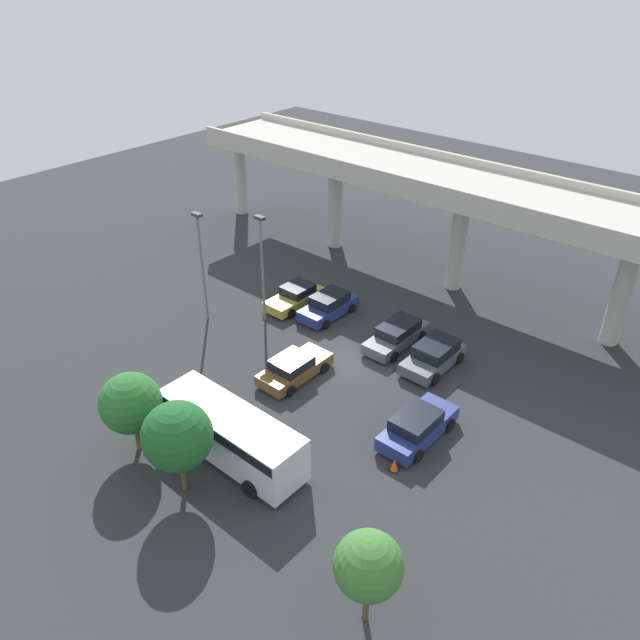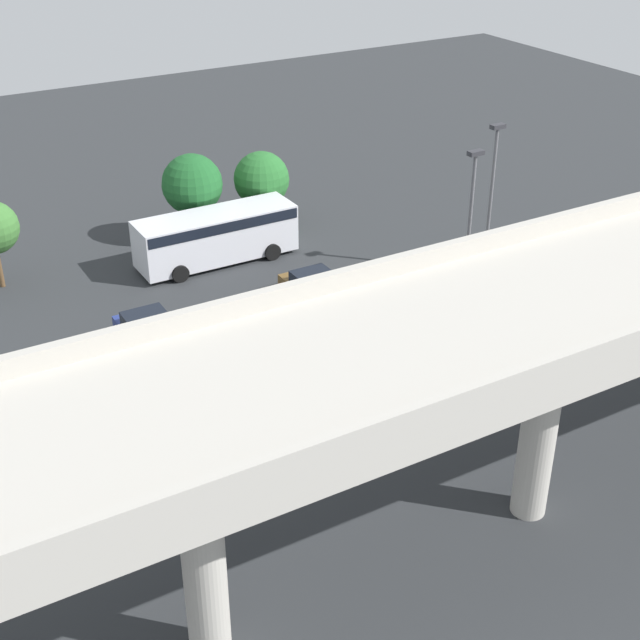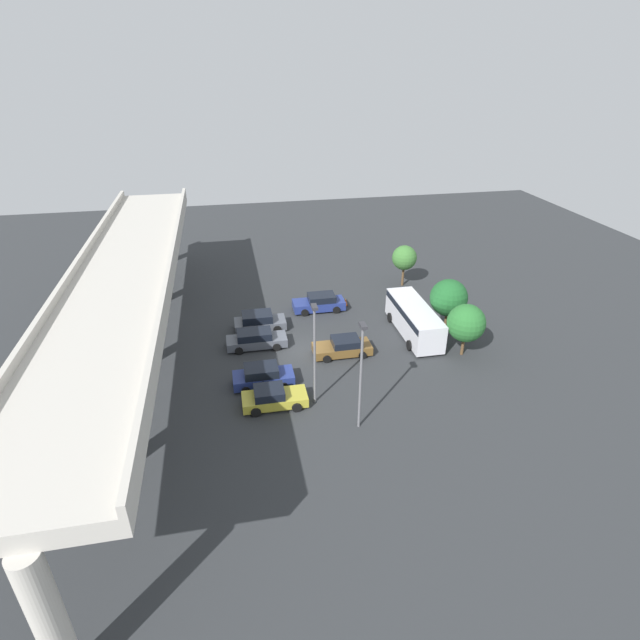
{
  "view_description": "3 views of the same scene",
  "coord_description": "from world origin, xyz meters",
  "px_view_note": "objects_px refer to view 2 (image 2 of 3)",
  "views": [
    {
      "loc": [
        18.62,
        -23.69,
        21.37
      ],
      "look_at": [
        -1.95,
        0.17,
        2.14
      ],
      "focal_mm": 35.0,
      "sensor_mm": 36.0,
      "label": 1
    },
    {
      "loc": [
        16.8,
        28.22,
        19.13
      ],
      "look_at": [
        0.13,
        -0.43,
        0.77
      ],
      "focal_mm": 50.0,
      "sensor_mm": 36.0,
      "label": 2
    },
    {
      "loc": [
        -34.09,
        5.38,
        20.75
      ],
      "look_at": [
        0.65,
        -1.43,
        2.23
      ],
      "focal_mm": 28.0,
      "sensor_mm": 36.0,
      "label": 3
    }
  ],
  "objects_px": {
    "lamp_post_mid_lot": "(492,187)",
    "tree_front_centre": "(192,184)",
    "parked_car_1": "(462,337)",
    "parked_car_2": "(319,292)",
    "parked_car_5": "(153,338)",
    "traffic_cone": "(122,323)",
    "tree_front_left": "(261,179)",
    "parked_car_4": "(276,388)",
    "parked_car_0": "(502,319)",
    "shuttle_bus": "(216,233)",
    "parked_car_3": "(350,374)",
    "lamp_post_near_aisle": "(470,217)"
  },
  "relations": [
    {
      "from": "tree_front_left",
      "to": "lamp_post_mid_lot",
      "type": "bearing_deg",
      "value": 123.9
    },
    {
      "from": "parked_car_5",
      "to": "tree_front_centre",
      "type": "relative_size",
      "value": 1.01
    },
    {
      "from": "tree_front_left",
      "to": "parked_car_3",
      "type": "bearing_deg",
      "value": 74.87
    },
    {
      "from": "parked_car_3",
      "to": "lamp_post_near_aisle",
      "type": "height_order",
      "value": "lamp_post_near_aisle"
    },
    {
      "from": "parked_car_4",
      "to": "traffic_cone",
      "type": "height_order",
      "value": "parked_car_4"
    },
    {
      "from": "parked_car_4",
      "to": "parked_car_1",
      "type": "bearing_deg",
      "value": -93.14
    },
    {
      "from": "parked_car_4",
      "to": "shuttle_bus",
      "type": "height_order",
      "value": "shuttle_bus"
    },
    {
      "from": "lamp_post_mid_lot",
      "to": "parked_car_0",
      "type": "bearing_deg",
      "value": 57.82
    },
    {
      "from": "parked_car_0",
      "to": "tree_front_centre",
      "type": "height_order",
      "value": "tree_front_centre"
    },
    {
      "from": "parked_car_0",
      "to": "parked_car_3",
      "type": "relative_size",
      "value": 0.9
    },
    {
      "from": "parked_car_0",
      "to": "parked_car_5",
      "type": "xyz_separation_m",
      "value": [
        13.65,
        -5.82,
        0.08
      ]
    },
    {
      "from": "parked_car_1",
      "to": "tree_front_left",
      "type": "relative_size",
      "value": 1.01
    },
    {
      "from": "tree_front_centre",
      "to": "parked_car_1",
      "type": "bearing_deg",
      "value": 107.26
    },
    {
      "from": "parked_car_4",
      "to": "shuttle_bus",
      "type": "relative_size",
      "value": 0.54
    },
    {
      "from": "parked_car_0",
      "to": "parked_car_4",
      "type": "distance_m",
      "value": 10.98
    },
    {
      "from": "lamp_post_mid_lot",
      "to": "tree_front_left",
      "type": "height_order",
      "value": "lamp_post_mid_lot"
    },
    {
      "from": "tree_front_left",
      "to": "parked_car_2",
      "type": "bearing_deg",
      "value": 78.77
    },
    {
      "from": "shuttle_bus",
      "to": "traffic_cone",
      "type": "height_order",
      "value": "shuttle_bus"
    },
    {
      "from": "lamp_post_mid_lot",
      "to": "lamp_post_near_aisle",
      "type": "bearing_deg",
      "value": 36.22
    },
    {
      "from": "shuttle_bus",
      "to": "lamp_post_near_aisle",
      "type": "xyz_separation_m",
      "value": [
        -7.75,
        9.92,
        2.79
      ]
    },
    {
      "from": "lamp_post_mid_lot",
      "to": "tree_front_centre",
      "type": "bearing_deg",
      "value": -44.39
    },
    {
      "from": "parked_car_3",
      "to": "parked_car_5",
      "type": "height_order",
      "value": "parked_car_5"
    },
    {
      "from": "parked_car_1",
      "to": "parked_car_3",
      "type": "bearing_deg",
      "value": 90.51
    },
    {
      "from": "parked_car_0",
      "to": "shuttle_bus",
      "type": "bearing_deg",
      "value": 30.92
    },
    {
      "from": "parked_car_1",
      "to": "parked_car_2",
      "type": "height_order",
      "value": "parked_car_1"
    },
    {
      "from": "parked_car_5",
      "to": "traffic_cone",
      "type": "height_order",
      "value": "parked_car_5"
    },
    {
      "from": "parked_car_2",
      "to": "parked_car_0",
      "type": "bearing_deg",
      "value": 42.27
    },
    {
      "from": "parked_car_3",
      "to": "tree_front_centre",
      "type": "distance_m",
      "value": 16.31
    },
    {
      "from": "tree_front_left",
      "to": "tree_front_centre",
      "type": "bearing_deg",
      "value": -3.47
    },
    {
      "from": "lamp_post_near_aisle",
      "to": "lamp_post_mid_lot",
      "type": "bearing_deg",
      "value": -143.78
    },
    {
      "from": "shuttle_bus",
      "to": "lamp_post_near_aisle",
      "type": "bearing_deg",
      "value": -52.02
    },
    {
      "from": "parked_car_1",
      "to": "lamp_post_near_aisle",
      "type": "xyz_separation_m",
      "value": [
        -2.69,
        -3.27,
        3.6
      ]
    },
    {
      "from": "parked_car_5",
      "to": "lamp_post_mid_lot",
      "type": "height_order",
      "value": "lamp_post_mid_lot"
    },
    {
      "from": "parked_car_1",
      "to": "traffic_cone",
      "type": "relative_size",
      "value": 6.17
    },
    {
      "from": "parked_car_3",
      "to": "shuttle_bus",
      "type": "bearing_deg",
      "value": -1.69
    },
    {
      "from": "parked_car_4",
      "to": "lamp_post_near_aisle",
      "type": "height_order",
      "value": "lamp_post_near_aisle"
    },
    {
      "from": "lamp_post_mid_lot",
      "to": "parked_car_5",
      "type": "bearing_deg",
      "value": -2.52
    },
    {
      "from": "tree_front_left",
      "to": "parked_car_4",
      "type": "bearing_deg",
      "value": 64.75
    },
    {
      "from": "parked_car_3",
      "to": "parked_car_1",
      "type": "bearing_deg",
      "value": -89.49
    },
    {
      "from": "parked_car_4",
      "to": "tree_front_left",
      "type": "xyz_separation_m",
      "value": [
        -7.25,
        -15.37,
        2.05
      ]
    },
    {
      "from": "parked_car_0",
      "to": "traffic_cone",
      "type": "bearing_deg",
      "value": 59.13
    },
    {
      "from": "parked_car_0",
      "to": "parked_car_2",
      "type": "bearing_deg",
      "value": 42.27
    },
    {
      "from": "parked_car_0",
      "to": "parked_car_5",
      "type": "relative_size",
      "value": 0.92
    },
    {
      "from": "lamp_post_mid_lot",
      "to": "parked_car_1",
      "type": "bearing_deg",
      "value": 43.78
    },
    {
      "from": "parked_car_2",
      "to": "traffic_cone",
      "type": "height_order",
      "value": "parked_car_2"
    },
    {
      "from": "parked_car_2",
      "to": "parked_car_5",
      "type": "height_order",
      "value": "parked_car_5"
    },
    {
      "from": "parked_car_3",
      "to": "traffic_cone",
      "type": "relative_size",
      "value": 6.9
    },
    {
      "from": "parked_car_4",
      "to": "parked_car_2",
      "type": "bearing_deg",
      "value": -41.49
    },
    {
      "from": "shuttle_bus",
      "to": "tree_front_left",
      "type": "relative_size",
      "value": 1.87
    },
    {
      "from": "tree_front_left",
      "to": "tree_front_centre",
      "type": "relative_size",
      "value": 0.91
    }
  ]
}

